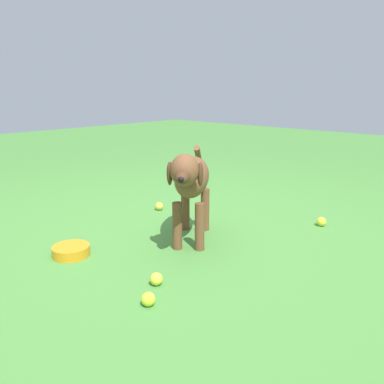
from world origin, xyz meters
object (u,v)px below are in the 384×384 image
(tennis_ball_1, at_px, (159,206))
(tennis_ball_2, at_px, (148,299))
(water_bowl, at_px, (71,251))
(dog, at_px, (191,180))
(tennis_ball_3, at_px, (156,279))
(tennis_ball_0, at_px, (321,222))

(tennis_ball_1, relative_size, tennis_ball_2, 1.00)
(tennis_ball_2, relative_size, water_bowl, 0.30)
(dog, relative_size, tennis_ball_2, 11.62)
(dog, height_order, tennis_ball_3, dog)
(dog, height_order, tennis_ball_1, dog)
(tennis_ball_1, bearing_deg, water_bowl, 106.45)
(dog, relative_size, tennis_ball_3, 11.62)
(tennis_ball_0, bearing_deg, tennis_ball_1, 25.05)
(tennis_ball_1, bearing_deg, tennis_ball_2, 135.43)
(dog, distance_m, water_bowl, 0.83)
(dog, distance_m, tennis_ball_2, 0.89)
(tennis_ball_2, bearing_deg, tennis_ball_0, -93.14)
(tennis_ball_3, xyz_separation_m, water_bowl, (0.64, 0.10, -0.00))
(tennis_ball_0, distance_m, water_bowl, 1.73)
(tennis_ball_1, xyz_separation_m, tennis_ball_3, (-0.93, 0.88, 0.00))
(dog, bearing_deg, tennis_ball_3, -9.37)
(tennis_ball_0, bearing_deg, water_bowl, 60.53)
(dog, xyz_separation_m, tennis_ball_3, (-0.27, 0.55, -0.37))
(dog, distance_m, tennis_ball_0, 1.05)
(tennis_ball_0, height_order, tennis_ball_2, same)
(tennis_ball_2, bearing_deg, tennis_ball_1, -44.57)
(dog, height_order, water_bowl, dog)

